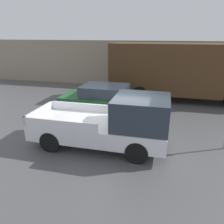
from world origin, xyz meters
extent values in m
plane|color=#4C4C4F|center=(0.00, 0.00, 0.00)|extent=(60.00, 60.00, 0.00)
cube|color=gray|center=(0.00, 9.70, 1.78)|extent=(28.00, 0.15, 3.56)
cube|color=silver|center=(-0.52, -0.43, 0.65)|extent=(5.05, 2.08, 0.61)
cube|color=#28333D|center=(1.05, -0.43, 1.48)|extent=(1.92, 1.95, 1.06)
cube|color=silver|center=(-1.66, 0.56, 1.12)|extent=(2.78, 0.10, 0.33)
cube|color=silver|center=(-1.66, -1.42, 1.12)|extent=(2.78, 0.10, 0.33)
cube|color=silver|center=(-2.99, -0.43, 1.12)|extent=(0.10, 2.08, 0.33)
cylinder|color=black|center=(1.05, 0.49, 0.39)|extent=(0.77, 0.26, 0.77)
cylinder|color=black|center=(1.05, -1.35, 0.39)|extent=(0.77, 0.26, 0.77)
cylinder|color=black|center=(-2.08, 0.49, 0.39)|extent=(0.77, 0.26, 0.77)
cylinder|color=black|center=(-2.08, -1.35, 0.39)|extent=(0.77, 0.26, 0.77)
cube|color=#1E592D|center=(-1.34, 2.89, 0.65)|extent=(4.25, 2.00, 0.72)
cube|color=#28333D|center=(-1.22, 2.89, 1.29)|extent=(2.34, 1.76, 0.56)
cylinder|color=black|center=(-0.02, 3.79, 0.34)|extent=(0.69, 0.22, 0.69)
cylinder|color=black|center=(-0.02, 1.99, 0.34)|extent=(0.69, 0.22, 0.69)
cylinder|color=black|center=(-2.66, 3.79, 0.34)|extent=(0.69, 0.22, 0.69)
cylinder|color=black|center=(-2.66, 1.99, 0.34)|extent=(0.69, 0.22, 0.69)
cube|color=#472D19|center=(1.69, 6.51, 2.00)|extent=(6.77, 2.31, 3.03)
cylinder|color=black|center=(0.31, 7.53, 0.51)|extent=(1.02, 0.30, 1.02)
cylinder|color=black|center=(0.31, 5.49, 0.51)|extent=(1.02, 0.30, 1.02)
cube|color=#194CB2|center=(2.04, 9.38, 0.51)|extent=(0.45, 0.40, 1.01)
camera|label=1|loc=(1.77, -7.69, 4.09)|focal=35.00mm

